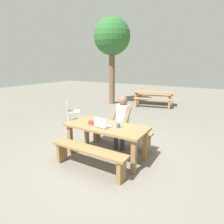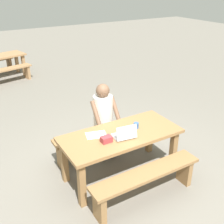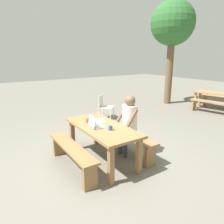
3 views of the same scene
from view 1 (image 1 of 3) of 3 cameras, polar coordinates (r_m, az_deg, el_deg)
The scene contains 14 objects.
ground_plane at distance 4.37m, azimuth -1.67°, elevation -13.49°, with size 30.00×30.00×0.00m, color slate.
picnic_table_front at distance 4.12m, azimuth -1.74°, elevation -5.66°, with size 1.80×0.81×0.75m.
bench_near at distance 3.74m, azimuth -7.22°, elevation -12.67°, with size 1.65×0.30×0.48m.
bench_far at distance 4.75m, azimuth 2.55°, elevation -6.51°, with size 1.65×0.30×0.48m.
laptop at distance 3.97m, azimuth -2.98°, elevation -3.88°, with size 0.34×0.28×0.22m.
small_pouch at distance 4.15m, azimuth -6.02°, elevation -3.27°, with size 0.15×0.11×0.09m.
paper_sheet at distance 4.37m, azimuth -4.42°, elevation -2.89°, with size 0.34×0.28×0.00m.
coffee_mug at distance 3.94m, azimuth 1.96°, elevation -4.14°, with size 0.08×0.08×0.09m.
person_seated at distance 4.55m, azimuth 3.13°, elevation -1.77°, with size 0.43×0.42×1.31m.
plastic_chair at distance 6.88m, azimuth -12.39°, elevation 0.46°, with size 0.62×0.62×0.80m.
picnic_table_mid at distance 9.71m, azimuth 12.71°, elevation 5.47°, with size 2.07×1.09×0.71m.
bench_mid_south at distance 9.14m, azimuth 12.26°, elevation 3.35°, with size 1.79×0.69×0.46m.
bench_mid_north at distance 10.36m, azimuth 12.96°, elevation 4.59°, with size 1.79×0.69×0.46m.
tree_left at distance 9.92m, azimuth -0.01°, elevation 21.81°, with size 1.83×1.83×4.32m.
Camera 1 is at (2.07, -3.26, 2.05)m, focal length 29.77 mm.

